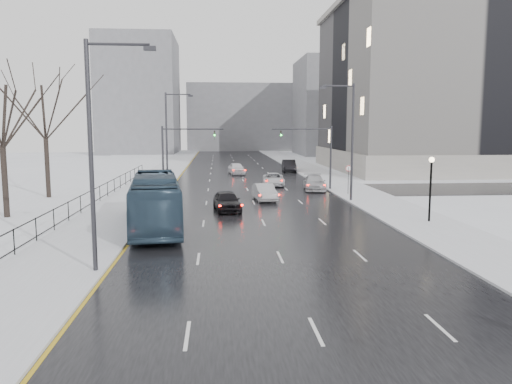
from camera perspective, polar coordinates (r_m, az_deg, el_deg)
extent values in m
cube|color=black|center=(62.10, -1.60, 1.54)|extent=(16.00, 150.00, 0.04)
cube|color=black|center=(50.20, -0.93, 0.14)|extent=(130.00, 10.00, 0.04)
cube|color=silver|center=(62.47, -11.27, 1.49)|extent=(5.00, 150.00, 0.16)
cube|color=silver|center=(63.48, 7.91, 1.65)|extent=(5.00, 150.00, 0.16)
cube|color=white|center=(64.31, -19.70, 1.34)|extent=(14.00, 150.00, 0.12)
cube|color=black|center=(33.61, -21.64, -1.61)|extent=(0.04, 70.00, 0.05)
cube|color=black|center=(33.77, -21.56, -3.29)|extent=(0.04, 70.00, 0.05)
cylinder|color=black|center=(33.70, -21.59, -2.62)|extent=(0.06, 0.06, 1.30)
cylinder|color=#2D2D33|center=(43.26, 10.95, 5.46)|extent=(0.20, 0.20, 10.00)
cylinder|color=#2D2D33|center=(43.05, 9.40, 11.88)|extent=(2.60, 0.12, 0.12)
cube|color=#2D2D33|center=(42.75, 7.67, 11.74)|extent=(0.50, 0.25, 0.18)
cylinder|color=#2D2D33|center=(22.40, -18.34, 3.52)|extent=(0.20, 0.20, 10.00)
cylinder|color=#2D2D33|center=(22.35, -15.49, 15.97)|extent=(2.60, 0.12, 0.12)
cube|color=#2D2D33|center=(22.13, -12.05, 15.77)|extent=(0.50, 0.25, 0.18)
cylinder|color=#2D2D33|center=(53.99, -10.18, 5.84)|extent=(0.20, 0.20, 10.00)
cylinder|color=#2D2D33|center=(53.97, -8.90, 10.96)|extent=(2.60, 0.12, 0.12)
cube|color=#2D2D33|center=(53.88, -7.49, 10.84)|extent=(0.50, 0.25, 0.18)
cylinder|color=black|center=(34.92, 19.30, 0.06)|extent=(0.14, 0.14, 4.00)
sphere|color=#FFE5B2|center=(34.73, 19.44, 3.50)|extent=(0.36, 0.36, 0.36)
cylinder|color=#2D2D33|center=(51.09, 8.53, 3.82)|extent=(0.20, 0.20, 6.50)
cylinder|color=#2D2D33|center=(50.41, 5.25, 7.18)|extent=(6.00, 0.12, 0.12)
imported|color=#2D2D33|center=(50.11, 2.85, 6.52)|extent=(0.15, 0.18, 0.90)
sphere|color=#19FF33|center=(49.96, 2.88, 6.52)|extent=(0.16, 0.16, 0.16)
cylinder|color=#2D2D33|center=(50.09, -10.59, 3.71)|extent=(0.20, 0.20, 6.50)
cylinder|color=#2D2D33|center=(49.76, -7.21, 7.15)|extent=(6.00, 0.12, 0.12)
imported|color=#2D2D33|center=(49.71, -4.76, 6.49)|extent=(0.15, 0.18, 0.90)
sphere|color=#19FF33|center=(49.56, -4.76, 6.49)|extent=(0.16, 0.16, 0.16)
cylinder|color=#2D2D33|center=(47.57, 10.50, 1.30)|extent=(0.06, 0.06, 2.50)
cylinder|color=white|center=(47.46, 10.54, 2.68)|extent=(0.60, 0.03, 0.60)
torus|color=#B20C0C|center=(47.46, 10.54, 2.68)|extent=(0.58, 0.06, 0.58)
cube|color=gray|center=(83.12, 23.25, 10.70)|extent=(40.00, 30.00, 24.00)
cube|color=gray|center=(84.87, 23.70, 19.07)|extent=(41.00, 31.00, 0.80)
cube|color=gray|center=(83.07, 22.88, 3.47)|extent=(40.60, 30.60, 3.00)
cube|color=slate|center=(120.84, 10.62, 9.48)|extent=(24.00, 20.00, 22.00)
cube|color=slate|center=(128.35, -13.13, 10.63)|extent=(18.00, 22.00, 28.00)
cube|color=slate|center=(141.90, -1.59, 8.47)|extent=(30.00, 18.00, 18.00)
imported|color=#293E50|center=(32.03, -11.44, -1.06)|extent=(4.29, 12.43, 3.39)
imported|color=black|center=(37.99, -3.35, -1.02)|extent=(2.36, 4.71, 1.54)
imported|color=#A09FA3|center=(43.33, 0.97, -0.01)|extent=(2.02, 4.60, 1.47)
imported|color=silver|center=(54.43, 2.01, 1.46)|extent=(2.62, 5.11, 1.38)
imported|color=#AFAFB4|center=(50.83, 6.70, 1.05)|extent=(2.62, 5.34, 1.50)
imported|color=white|center=(67.54, -2.26, 2.70)|extent=(2.48, 4.89, 1.60)
imported|color=black|center=(71.87, 3.78, 3.02)|extent=(2.11, 5.23, 1.69)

